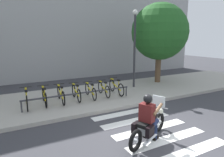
{
  "coord_description": "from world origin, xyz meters",
  "views": [
    {
      "loc": [
        -3.77,
        -4.05,
        2.96
      ],
      "look_at": [
        0.13,
        3.18,
        1.29
      ],
      "focal_mm": 32.29,
      "sensor_mm": 36.0,
      "label": 1
    }
  ],
  "objects": [
    {
      "name": "motorcycle",
      "position": [
        -0.22,
        0.25,
        0.45
      ],
      "size": [
        1.96,
        1.03,
        1.2
      ],
      "color": "black",
      "rests_on": "ground"
    },
    {
      "name": "bicycle_5",
      "position": [
        0.43,
        4.58,
        0.49
      ],
      "size": [
        0.48,
        1.56,
        0.73
      ],
      "color": "black",
      "rests_on": "sidewalk"
    },
    {
      "name": "bicycle_1",
      "position": [
        -2.39,
        4.58,
        0.5
      ],
      "size": [
        0.48,
        1.62,
        0.78
      ],
      "color": "black",
      "rests_on": "sidewalk"
    },
    {
      "name": "crosswalk_stripe_3",
      "position": [
        0.3,
        0.8,
        0.0
      ],
      "size": [
        2.8,
        0.4,
        0.01
      ],
      "primitive_type": "cube",
      "color": "white",
      "rests_on": "ground"
    },
    {
      "name": "bicycle_4",
      "position": [
        -0.28,
        4.58,
        0.48
      ],
      "size": [
        0.48,
        1.66,
        0.72
      ],
      "color": "black",
      "rests_on": "sidewalk"
    },
    {
      "name": "bicycle_6",
      "position": [
        1.13,
        4.58,
        0.51
      ],
      "size": [
        0.48,
        1.72,
        0.78
      ],
      "color": "black",
      "rests_on": "sidewalk"
    },
    {
      "name": "rider",
      "position": [
        -0.29,
        0.22,
        0.82
      ],
      "size": [
        0.76,
        0.7,
        1.42
      ],
      "color": "#591919",
      "rests_on": "ground"
    },
    {
      "name": "crosswalk_stripe_1",
      "position": [
        0.3,
        -0.8,
        0.0
      ],
      "size": [
        2.8,
        0.4,
        0.01
      ],
      "primitive_type": "cube",
      "color": "white",
      "rests_on": "ground"
    },
    {
      "name": "crosswalk_stripe_5",
      "position": [
        0.3,
        2.4,
        0.0
      ],
      "size": [
        2.8,
        0.4,
        0.01
      ],
      "primitive_type": "cube",
      "color": "white",
      "rests_on": "ground"
    },
    {
      "name": "tree_near_rack",
      "position": [
        4.88,
        5.78,
        3.31
      ],
      "size": [
        3.48,
        3.48,
        5.07
      ],
      "color": "brown",
      "rests_on": "ground"
    },
    {
      "name": "bicycle_0",
      "position": [
        -3.1,
        4.58,
        0.5
      ],
      "size": [
        0.48,
        1.73,
        0.77
      ],
      "color": "black",
      "rests_on": "sidewalk"
    },
    {
      "name": "bike_rack",
      "position": [
        -0.98,
        4.02,
        0.57
      ],
      "size": [
        4.83,
        0.07,
        0.49
      ],
      "color": "#333338",
      "rests_on": "sidewalk"
    },
    {
      "name": "street_lamp",
      "position": [
        2.76,
        5.38,
        2.69
      ],
      "size": [
        0.28,
        0.28,
        4.46
      ],
      "color": "#2D2D33",
      "rests_on": "ground"
    },
    {
      "name": "crosswalk_stripe_4",
      "position": [
        0.3,
        1.6,
        0.0
      ],
      "size": [
        2.8,
        0.4,
        0.01
      ],
      "primitive_type": "cube",
      "color": "white",
      "rests_on": "ground"
    },
    {
      "name": "building_backdrop",
      "position": [
        0.0,
        10.68,
        4.31
      ],
      "size": [
        24.0,
        1.2,
        8.62
      ],
      "primitive_type": "cube",
      "color": "#9F9F9F",
      "rests_on": "ground"
    },
    {
      "name": "sidewalk",
      "position": [
        0.0,
        4.98,
        0.07
      ],
      "size": [
        24.0,
        4.4,
        0.15
      ],
      "primitive_type": "cube",
      "color": "#A8A399",
      "rests_on": "ground"
    },
    {
      "name": "bicycle_2",
      "position": [
        -1.69,
        4.58,
        0.5
      ],
      "size": [
        0.48,
        1.71,
        0.76
      ],
      "color": "black",
      "rests_on": "sidewalk"
    },
    {
      "name": "ground_plane",
      "position": [
        0.0,
        0.0,
        0.0
      ],
      "size": [
        48.0,
        48.0,
        0.0
      ],
      "primitive_type": "plane",
      "color": "#38383D"
    },
    {
      "name": "bicycle_3",
      "position": [
        -0.98,
        4.58,
        0.49
      ],
      "size": [
        0.48,
        1.6,
        0.75
      ],
      "color": "black",
      "rests_on": "sidewalk"
    },
    {
      "name": "crosswalk_stripe_2",
      "position": [
        0.3,
        0.0,
        0.0
      ],
      "size": [
        2.8,
        0.4,
        0.01
      ],
      "primitive_type": "cube",
      "color": "white",
      "rests_on": "ground"
    }
  ]
}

